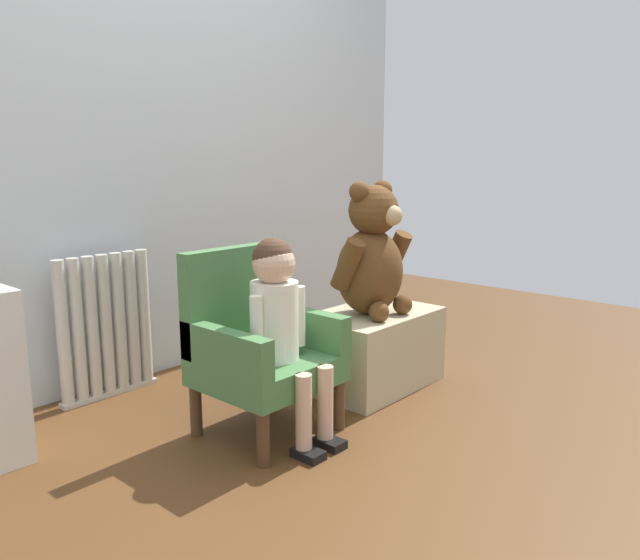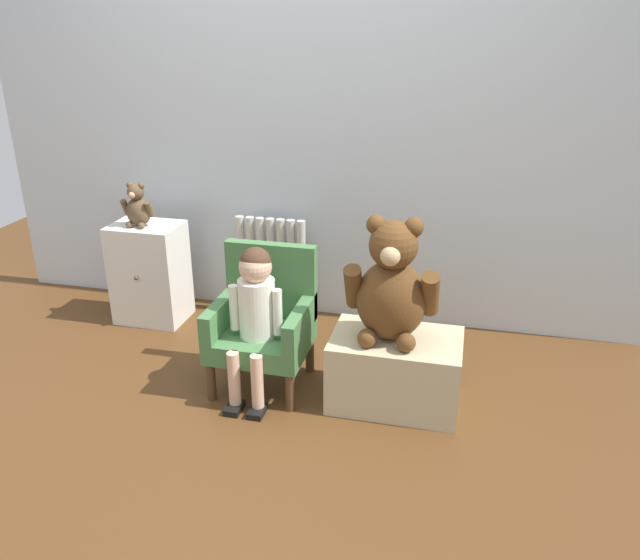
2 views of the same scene
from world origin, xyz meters
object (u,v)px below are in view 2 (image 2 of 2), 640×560
at_px(radiator, 272,268).
at_px(small_dresser, 150,273).
at_px(child_figure, 255,302).
at_px(small_teddy_bear, 138,207).
at_px(child_armchair, 264,321).
at_px(low_bench, 395,370).
at_px(large_teddy_bear, 392,287).

distance_m(radiator, small_dresser, 0.71).
xyz_separation_m(child_figure, small_teddy_bear, (-0.89, 0.59, 0.22)).
bearing_deg(child_armchair, small_teddy_bear, 151.75).
height_order(low_bench, small_teddy_bear, small_teddy_bear).
bearing_deg(radiator, small_dresser, -161.98).
height_order(child_armchair, large_teddy_bear, large_teddy_bear).
distance_m(small_dresser, child_figure, 1.08).
relative_size(small_dresser, low_bench, 1.00).
bearing_deg(large_teddy_bear, small_dresser, 159.43).
xyz_separation_m(low_bench, small_teddy_bear, (-1.53, 0.52, 0.53)).
relative_size(child_armchair, child_figure, 0.93).
height_order(radiator, low_bench, radiator).
distance_m(child_figure, small_teddy_bear, 1.09).
relative_size(small_dresser, child_armchair, 0.87).
bearing_deg(small_teddy_bear, radiator, 19.56).
xyz_separation_m(child_armchair, child_figure, (0.00, -0.11, 0.15)).
bearing_deg(small_teddy_bear, large_teddy_bear, -19.48).
bearing_deg(small_teddy_bear, child_figure, -33.61).
height_order(small_dresser, low_bench, small_dresser).
relative_size(small_dresser, small_teddy_bear, 2.35).
bearing_deg(child_figure, radiator, 103.16).
bearing_deg(low_bench, large_teddy_bear, -164.39).
distance_m(child_armchair, child_figure, 0.19).
bearing_deg(radiator, low_bench, -42.39).
bearing_deg(child_armchair, radiator, 105.13).
relative_size(radiator, small_dresser, 1.03).
xyz_separation_m(radiator, child_armchair, (0.20, -0.72, 0.02)).
bearing_deg(child_armchair, large_teddy_bear, -5.00).
relative_size(radiator, child_armchair, 0.90).
height_order(radiator, large_teddy_bear, large_teddy_bear).
distance_m(radiator, child_armchair, 0.75).
bearing_deg(small_teddy_bear, child_armchair, -28.25).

